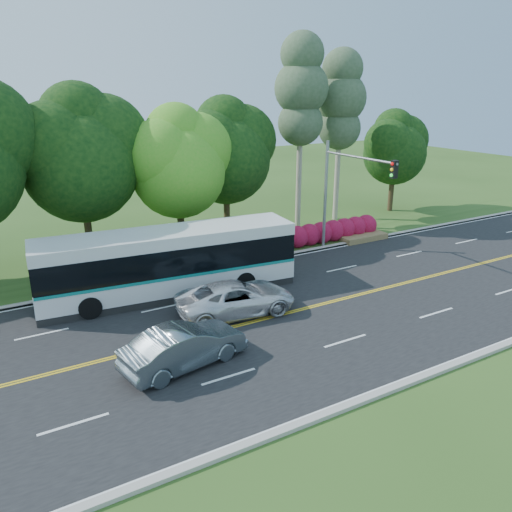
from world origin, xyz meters
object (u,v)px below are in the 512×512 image
suv (236,298)px  transit_bus (169,263)px  traffic_signal (345,183)px  sedan (184,346)px

suv → transit_bus: bearing=32.4°
traffic_signal → suv: size_ratio=1.25×
sedan → suv: sedan is taller
traffic_signal → transit_bus: (-11.58, -0.48, -2.98)m
suv → traffic_signal: bearing=-60.5°
transit_bus → suv: 4.28m
sedan → suv: 4.99m
transit_bus → sedan: (-2.01, -6.88, -0.86)m
transit_bus → suv: size_ratio=2.34×
sedan → traffic_signal: bearing=-72.2°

